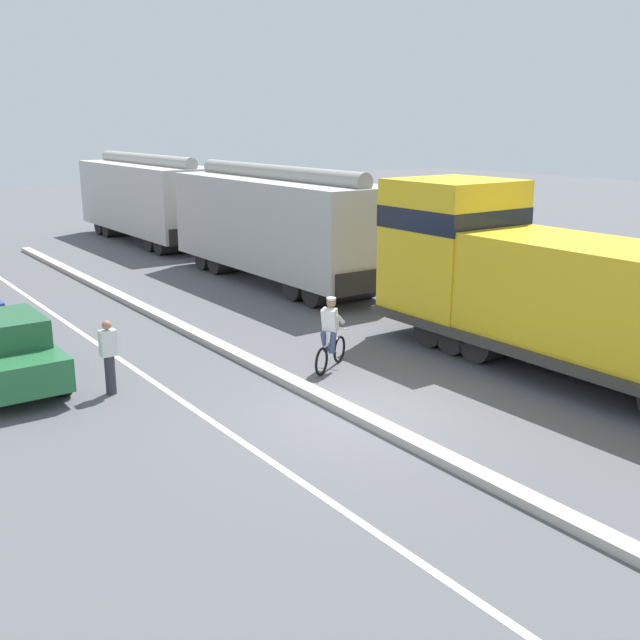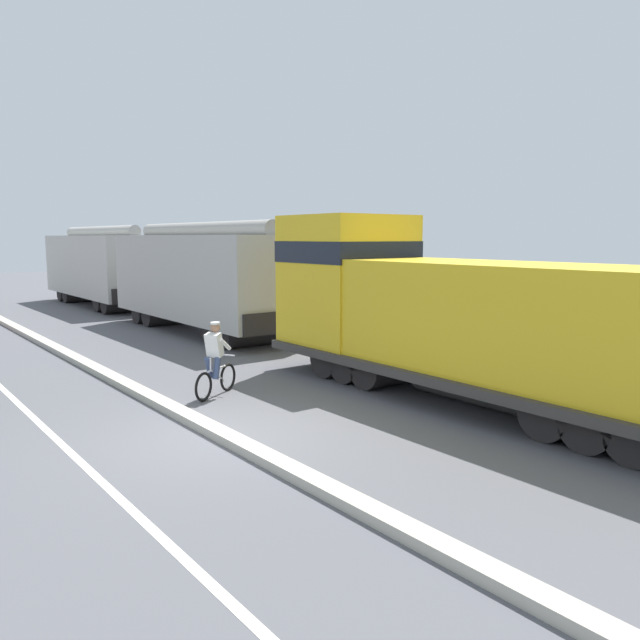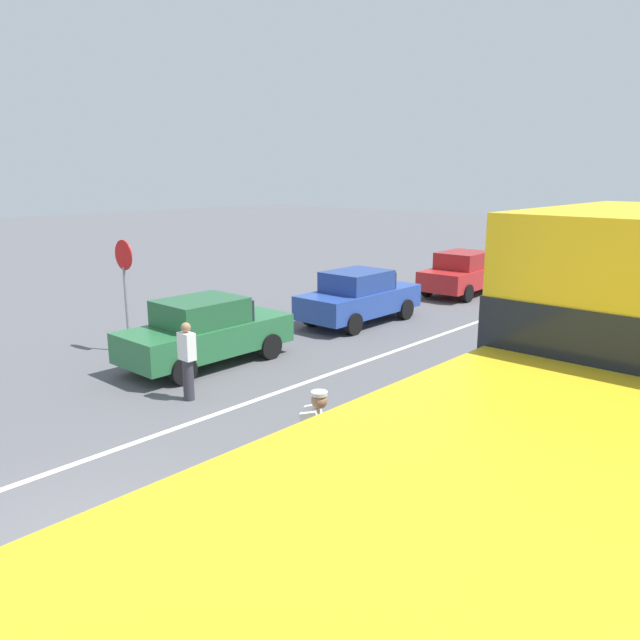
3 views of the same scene
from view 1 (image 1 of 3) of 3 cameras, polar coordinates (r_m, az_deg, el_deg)
The scene contains 9 objects.
ground_plane at distance 14.89m, azimuth 2.56°, elevation -7.35°, with size 120.00×120.00×0.00m, color #56565B.
median_curb at distance 19.67m, azimuth -8.25°, elevation -1.67°, with size 0.36×36.00×0.16m, color #B2AD9E.
lane_stripe at distance 18.78m, azimuth -14.75°, elevation -3.06°, with size 0.14×36.00×0.01m, color silver.
locomotive at distance 17.88m, azimuth 18.05°, elevation 1.76°, with size 3.10×11.61×4.20m.
hopper_car_lead at distance 26.75m, azimuth -3.27°, elevation 7.22°, with size 2.90×10.60×4.18m.
hopper_car_middle at distance 37.02m, azimuth -13.03°, elevation 8.99°, with size 2.90×10.60×4.18m.
parked_car_green at distance 17.62m, azimuth -22.88°, elevation -2.19°, with size 1.85×4.21×1.62m.
cyclist at distance 17.39m, azimuth 0.80°, elevation -1.19°, with size 1.51×0.92×1.71m.
pedestrian_by_cars at distance 16.41m, azimuth -15.79°, elevation -2.65°, with size 0.34×0.22×1.62m.
Camera 1 is at (-8.52, -10.83, 5.63)m, focal length 42.00 mm.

